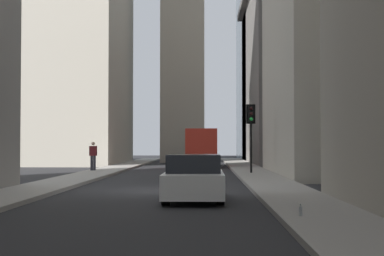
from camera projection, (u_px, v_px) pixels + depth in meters
ground_plane at (159, 191)px, 21.38m from camera, size 135.00×135.00×0.00m
sidewalk_right at (39, 188)px, 21.50m from camera, size 90.00×2.20×0.14m
sidewalk_left at (280, 189)px, 21.27m from camera, size 90.00×2.20×0.14m
building_left_far at (304, 64)px, 51.86m from camera, size 19.96×10.50×18.02m
delivery_truck at (202, 148)px, 43.27m from camera, size 6.46×2.25×2.84m
sedan_white at (194, 179)px, 17.57m from camera, size 4.30×1.78×1.42m
traffic_light_midblock at (251, 122)px, 32.21m from camera, size 0.43×0.52×3.84m
pedestrian at (93, 155)px, 35.00m from camera, size 0.26×0.44×1.74m
discarded_bottle at (301, 211)px, 12.68m from camera, size 0.07×0.07×0.27m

